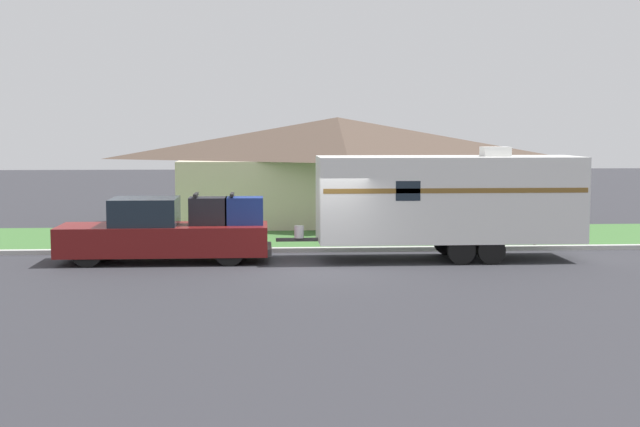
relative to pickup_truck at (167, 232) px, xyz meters
The scene contains 7 objects.
ground_plane 5.00m from the pickup_truck, 22.75° to the right, with size 120.00×120.00×0.00m, color #2D2D33.
curb_strip 4.97m from the pickup_truck, 22.11° to the left, with size 80.00×0.30×0.14m.
lawn_strip 7.18m from the pickup_truck, 50.42° to the left, with size 80.00×7.00×0.03m.
house_across_street 12.48m from the pickup_truck, 61.55° to the left, with size 13.79×7.38×4.35m.
pickup_truck is the anchor object (origin of this frame).
travel_trailer 8.37m from the pickup_truck, ahead, with size 9.01×2.35×3.36m.
mailbox 12.02m from the pickup_truck, 12.17° to the left, with size 0.48×0.20×1.22m.
Camera 1 is at (-1.71, -24.14, 3.92)m, focal length 50.00 mm.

